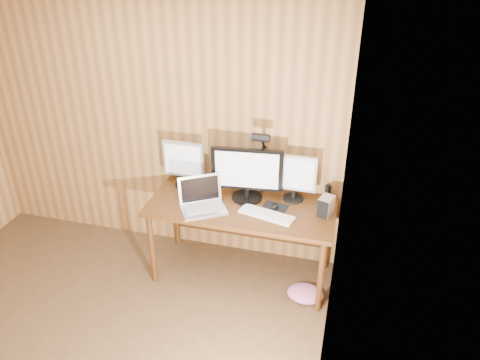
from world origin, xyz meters
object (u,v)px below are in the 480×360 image
at_px(phone, 215,212).
at_px(laptop, 202,201).
at_px(monitor_left, 184,163).
at_px(hard_drive, 326,206).
at_px(keyboard, 267,215).
at_px(speaker, 328,192).
at_px(mouse, 275,206).
at_px(desk_lamp, 262,153).
at_px(desk, 244,212).
at_px(monitor_right, 295,177).
at_px(monitor_center, 247,173).

bearing_deg(phone, laptop, 136.63).
distance_m(monitor_left, hard_drive, 1.32).
relative_size(keyboard, speaker, 3.80).
xyz_separation_m(mouse, phone, (-0.46, -0.21, -0.02)).
relative_size(speaker, desk_lamp, 0.20).
relative_size(mouse, hard_drive, 0.59).
relative_size(monitor_left, phone, 4.38).
height_order(desk, keyboard, keyboard).
distance_m(keyboard, phone, 0.43).
relative_size(laptop, keyboard, 0.95).
height_order(speaker, desk_lamp, desk_lamp).
relative_size(phone, speaker, 0.78).
relative_size(monitor_right, phone, 4.27).
distance_m(monitor_center, laptop, 0.45).
xyz_separation_m(desk, desk_lamp, (0.12, 0.16, 0.52)).
height_order(keyboard, phone, keyboard).
xyz_separation_m(desk, monitor_center, (0.02, 0.05, 0.37)).
bearing_deg(phone, monitor_left, 117.16).
distance_m(phone, desk_lamp, 0.64).
xyz_separation_m(monitor_center, monitor_right, (0.40, 0.08, -0.02)).
height_order(monitor_left, laptop, monitor_left).
bearing_deg(desk_lamp, mouse, -48.15).
bearing_deg(hard_drive, desk_lamp, 178.78).
bearing_deg(desk_lamp, monitor_center, -131.74).
bearing_deg(desk, monitor_right, 17.74).
bearing_deg(desk_lamp, speaker, 10.52).
relative_size(monitor_left, monitor_right, 1.03).
bearing_deg(desk_lamp, desk, -125.51).
relative_size(monitor_left, hard_drive, 2.54).
bearing_deg(monitor_right, desk, -161.89).
height_order(monitor_right, laptop, monitor_right).
relative_size(monitor_left, speaker, 3.40).
xyz_separation_m(monitor_left, desk_lamp, (0.71, 0.03, 0.17)).
xyz_separation_m(phone, desk_lamp, (0.30, 0.41, 0.40)).
distance_m(desk, mouse, 0.32).
bearing_deg(monitor_left, keyboard, -19.03).
bearing_deg(laptop, hard_drive, -23.14).
bearing_deg(hard_drive, monitor_left, -170.16).
bearing_deg(monitor_right, hard_drive, -30.00).
relative_size(laptop, phone, 4.64).
distance_m(monitor_center, keyboard, 0.40).
xyz_separation_m(desk, phone, (-0.18, -0.25, 0.13)).
bearing_deg(speaker, keyboard, -137.98).
height_order(monitor_left, monitor_right, monitor_left).
relative_size(mouse, speaker, 0.80).
relative_size(keyboard, hard_drive, 2.83).
bearing_deg(monitor_left, laptop, -47.94).
bearing_deg(monitor_right, desk_lamp, 175.88).
height_order(phone, speaker, speaker).
distance_m(speaker, desk_lamp, 0.67).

